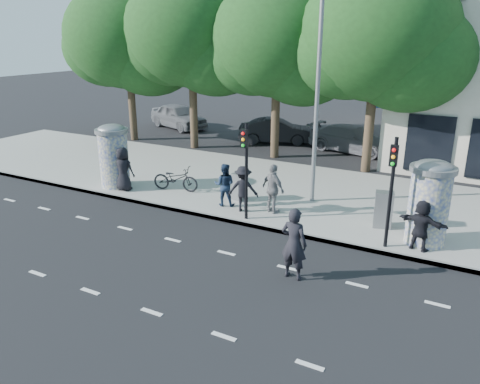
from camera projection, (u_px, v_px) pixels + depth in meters
The scene contains 26 objects.
ground at pixel (202, 273), 13.04m from camera, with size 120.00×120.00×0.00m, color black.
sidewalk at pixel (300, 193), 19.27m from camera, with size 40.00×8.00×0.15m, color gray.
curb at pixel (258, 226), 15.97m from camera, with size 40.00×0.10×0.16m, color slate.
lane_dash_near at pixel (152, 312), 11.20m from camera, with size 32.00×0.12×0.01m, color silver.
lane_dash_far at pixel (226, 253), 14.20m from camera, with size 32.00×0.12×0.01m, color silver.
ad_column_left at pixel (114, 154), 19.52m from camera, with size 1.36×1.36×2.65m.
ad_column_right at pixel (429, 201), 14.13m from camera, with size 1.36×1.36×2.65m.
traffic_pole_near at pixel (246, 162), 15.75m from camera, with size 0.22×0.31×3.40m.
traffic_pole_far at pixel (392, 182), 13.60m from camera, with size 0.22×0.31×3.40m.
street_lamp at pixel (318, 79), 16.66m from camera, with size 0.25×0.93×8.00m.
tree_far_left at pixel (127, 36), 27.28m from camera, with size 7.20×7.20×9.26m.
tree_mid_left at pixel (191, 30), 25.16m from camera, with size 7.20×7.20×9.57m.
tree_near_left at pixel (277, 39), 23.23m from camera, with size 6.80×6.80×8.97m.
tree_center at pixel (378, 34), 20.58m from camera, with size 7.00×7.00×9.30m.
ped_a at pixel (123, 169), 19.15m from camera, with size 0.88×0.57×1.80m, color black.
ped_c at pixel (224, 185), 17.47m from camera, with size 0.79×0.62×1.62m, color #1A2941.
ped_d at pixel (243, 189), 16.91m from camera, with size 1.09×0.63×1.69m, color black.
ped_e at pixel (273, 189), 16.72m from camera, with size 1.06×0.60×1.81m, color slate.
ped_f at pixel (421, 225), 13.87m from camera, with size 1.47×0.53×1.58m, color black.
man_road at pixel (294, 244), 12.48m from camera, with size 0.74×0.48×2.02m, color black.
bicycle at pixel (176, 179), 19.22m from camera, with size 1.94×0.68×1.02m, color black.
cabinet_left at pixel (239, 187), 18.14m from camera, with size 0.51×0.37×1.06m, color slate.
cabinet_right at pixel (383, 210), 15.56m from camera, with size 0.59×0.43×1.24m, color slate.
car_left at pixel (178, 116), 32.58m from camera, with size 4.89×1.97×1.67m, color slate.
car_mid at pixel (276, 131), 28.19m from camera, with size 4.46×1.56×1.47m, color black.
car_right at pixel (352, 139), 26.04m from camera, with size 4.99×2.03×1.45m, color slate.
Camera 1 is at (6.44, -9.71, 6.35)m, focal length 35.00 mm.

